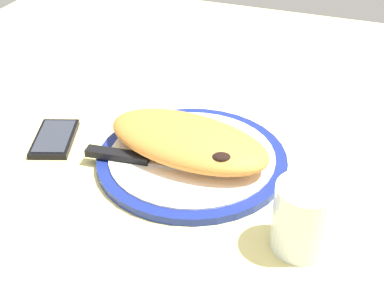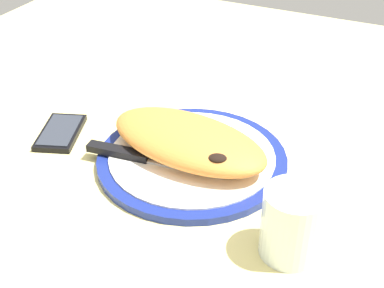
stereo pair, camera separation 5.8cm
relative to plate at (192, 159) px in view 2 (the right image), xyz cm
name	(u,v)px [view 2 (the right image)]	position (x,y,z in cm)	size (l,w,h in cm)	color
ground_plane	(192,170)	(0.00, 0.00, -2.27)	(150.00, 150.00, 3.00)	#E5D684
plate	(192,159)	(0.00, 0.00, 0.00)	(30.57, 30.57, 1.60)	navy
calzone	(187,141)	(0.72, 0.38, 3.37)	(29.11, 17.74, 5.07)	orange
fork	(191,128)	(3.52, -6.79, 1.03)	(17.26, 2.30, 0.40)	silver
knife	(134,155)	(7.93, 4.83, 1.34)	(22.77, 4.40, 1.20)	silver
smartphone	(60,132)	(24.25, 2.50, -0.21)	(9.93, 12.85, 1.16)	black
water_glass	(292,227)	(-19.98, 12.45, 3.39)	(7.95, 7.95, 9.67)	silver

